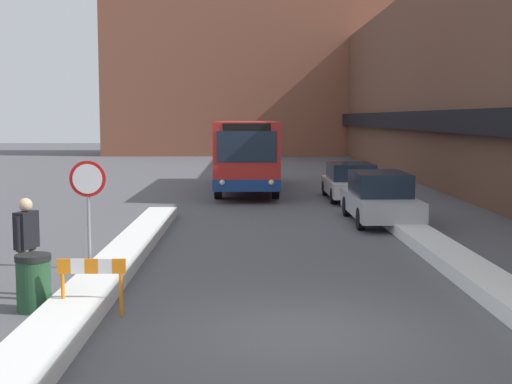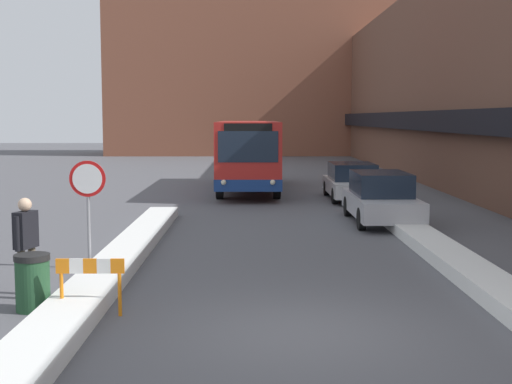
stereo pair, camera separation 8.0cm
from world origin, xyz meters
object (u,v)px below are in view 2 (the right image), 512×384
Objects in this scene: parked_car_front at (381,198)px; pedestrian at (26,237)px; parked_car_middle at (352,181)px; construction_barricade at (90,275)px; stop_sign at (88,191)px; trash_bin at (33,282)px; city_bus at (249,152)px.

parked_car_front is 2.64× the size of pedestrian.
construction_barricade is (-6.55, -16.46, -0.04)m from parked_car_middle.
trash_bin is at bearing -93.33° from stop_sign.
stop_sign is 3.84m from construction_barricade.
parked_car_middle is 4.27× the size of construction_barricade.
trash_bin is (-3.51, -19.72, -1.19)m from city_bus.
parked_car_middle is at bearing -41.30° from city_bus.
parked_car_front is at bearing 42.08° from stop_sign.
pedestrian is at bearing -103.90° from stop_sign.
city_bus is 5.50m from parked_car_middle.
parked_car_front is at bearing 52.73° from trash_bin.
pedestrian is at bearing 112.37° from trash_bin.
city_bus is 9.78× the size of construction_barricade.
trash_bin is (-0.19, -3.29, -1.19)m from stop_sign.
parked_car_front is 2.04× the size of stop_sign.
trash_bin is at bearing -139.77° from pedestrian.
parked_car_front is at bearing -67.36° from city_bus.
stop_sign is 2.49m from pedestrian.
stop_sign reaches higher than trash_bin.
trash_bin is at bearing -115.16° from parked_car_middle.
stop_sign is (-7.39, -6.67, 0.90)m from parked_car_front.
city_bus reaches higher than construction_barricade.
trash_bin is at bearing -100.10° from city_bus.
stop_sign is at bearing -101.42° from city_bus.
construction_barricade is at bearing -97.05° from city_bus.
construction_barricade is (1.42, -1.27, -0.40)m from pedestrian.
stop_sign is at bearing -119.90° from parked_car_middle.
parked_car_middle is 17.83m from trash_bin.
parked_car_middle is at bearing 60.10° from stop_sign.
trash_bin is (-7.58, -9.96, -0.28)m from parked_car_front.
city_bus reaches higher than pedestrian.
stop_sign is (-3.32, -16.43, -0.01)m from city_bus.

